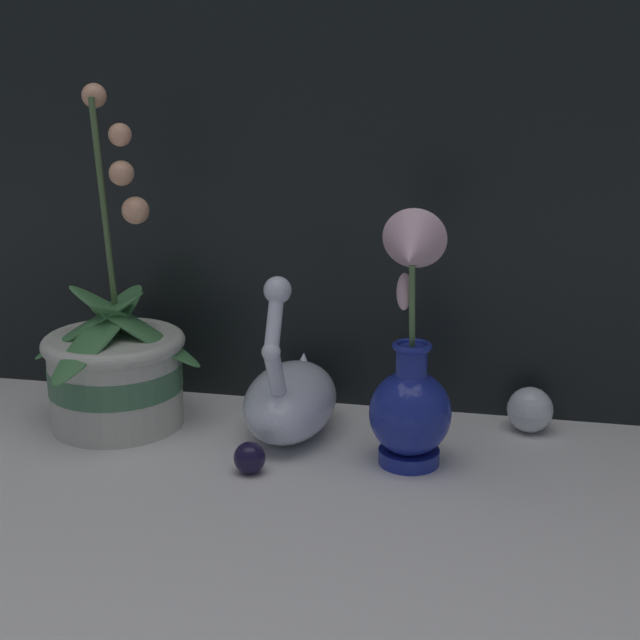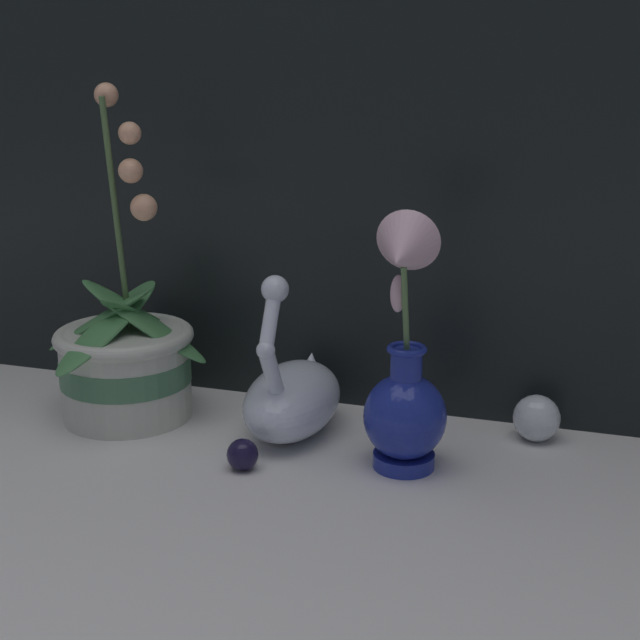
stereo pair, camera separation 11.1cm
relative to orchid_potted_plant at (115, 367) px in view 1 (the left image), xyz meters
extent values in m
plane|color=silver|center=(0.26, -0.14, -0.08)|extent=(2.80, 2.80, 0.00)
cylinder|color=beige|center=(0.00, 0.00, -0.02)|extent=(0.18, 0.18, 0.12)
cylinder|color=#477A56|center=(0.00, 0.00, -0.01)|extent=(0.18, 0.18, 0.03)
torus|color=beige|center=(0.00, 0.00, 0.03)|extent=(0.19, 0.19, 0.02)
cylinder|color=#4C6B3D|center=(0.00, 0.00, 0.20)|extent=(0.01, 0.04, 0.31)
ellipsoid|color=#427F47|center=(0.03, 0.00, 0.06)|extent=(0.18, 0.06, 0.11)
ellipsoid|color=#427F47|center=(0.00, 0.03, 0.06)|extent=(0.05, 0.15, 0.09)
ellipsoid|color=#427F47|center=(-0.03, -0.01, 0.06)|extent=(0.16, 0.09, 0.10)
ellipsoid|color=#427F47|center=(0.00, -0.03, 0.06)|extent=(0.08, 0.21, 0.09)
sphere|color=#E5A87F|center=(-0.01, 0.01, 0.35)|extent=(0.03, 0.03, 0.03)
sphere|color=#E5A87F|center=(0.03, 0.00, 0.30)|extent=(0.03, 0.03, 0.03)
sphere|color=#E5A87F|center=(0.03, -0.01, 0.26)|extent=(0.03, 0.03, 0.03)
sphere|color=#E5A87F|center=(0.04, -0.01, 0.21)|extent=(0.03, 0.03, 0.03)
ellipsoid|color=silver|center=(0.24, 0.01, -0.04)|extent=(0.12, 0.20, 0.09)
cone|color=silver|center=(0.24, 0.09, -0.02)|extent=(0.06, 0.07, 0.07)
cylinder|color=silver|center=(0.24, -0.06, 0.03)|extent=(0.02, 0.06, 0.08)
sphere|color=silver|center=(0.24, -0.08, 0.06)|extent=(0.02, 0.02, 0.02)
cylinder|color=silver|center=(0.24, -0.06, 0.10)|extent=(0.02, 0.05, 0.07)
sphere|color=silver|center=(0.24, -0.05, 0.13)|extent=(0.03, 0.03, 0.03)
cylinder|color=navy|center=(0.40, -0.04, -0.07)|extent=(0.07, 0.07, 0.02)
ellipsoid|color=navy|center=(0.40, -0.04, -0.02)|extent=(0.10, 0.10, 0.10)
cylinder|color=navy|center=(0.40, -0.04, 0.05)|extent=(0.04, 0.04, 0.04)
torus|color=navy|center=(0.40, -0.04, 0.07)|extent=(0.05, 0.05, 0.01)
cylinder|color=#567A47|center=(0.40, -0.06, 0.12)|extent=(0.01, 0.04, 0.11)
cone|color=beige|center=(0.40, -0.08, 0.19)|extent=(0.07, 0.08, 0.09)
ellipsoid|color=beige|center=(0.39, -0.05, 0.14)|extent=(0.02, 0.02, 0.04)
sphere|color=silver|center=(0.54, 0.09, -0.05)|extent=(0.06, 0.06, 0.06)
sphere|color=#191433|center=(0.22, -0.11, -0.06)|extent=(0.04, 0.04, 0.04)
camera|label=1|loc=(0.49, -1.05, 0.39)|focal=50.00mm
camera|label=2|loc=(0.60, -1.02, 0.39)|focal=50.00mm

